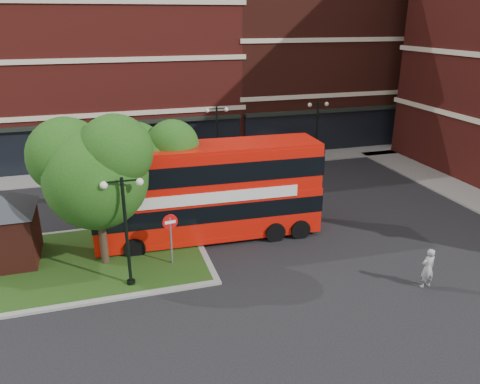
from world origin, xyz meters
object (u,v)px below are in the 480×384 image
object	(u,v)px
bus	(208,186)
car_white	(292,151)
woman	(428,268)
car_silver	(171,167)

from	to	relation	value
bus	car_white	xyz separation A→B (m)	(9.76, 12.00, -2.15)
bus	car_white	bearing A→B (deg)	52.98
woman	car_silver	xyz separation A→B (m)	(-8.21, 18.08, -0.19)
car_silver	car_white	distance (m)	10.21
car_silver	car_white	size ratio (longest dim) A/B	0.93
car_silver	car_white	bearing A→B (deg)	-78.01
woman	car_white	size ratio (longest dim) A/B	0.40
woman	car_white	bearing A→B (deg)	-99.09
bus	car_silver	world-z (taller)	bus
car_white	woman	bearing A→B (deg)	174.47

